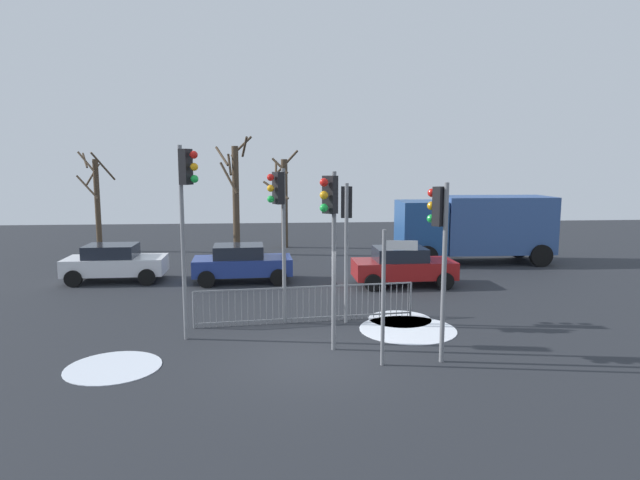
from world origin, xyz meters
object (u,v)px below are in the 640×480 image
(traffic_light_mid_right, at_px, (186,199))
(traffic_light_rear_left, at_px, (440,231))
(bare_tree_centre, at_px, (97,200))
(car_white_far, at_px, (115,262))
(car_red_near, at_px, (403,266))
(traffic_light_foreground_left, at_px, (331,221))
(bare_tree_right, at_px, (236,195))
(car_blue_trailing, at_px, (242,263))
(delivery_truck, at_px, (476,226))
(bare_tree_left, at_px, (284,199))
(traffic_light_foreground_right, at_px, (279,211))
(direction_sign_post, at_px, (386,291))
(traffic_light_rear_right, at_px, (346,221))

(traffic_light_mid_right, relative_size, traffic_light_rear_left, 1.21)
(traffic_light_mid_right, xyz_separation_m, bare_tree_centre, (-7.12, 15.33, -0.99))
(car_white_far, height_order, bare_tree_centre, bare_tree_centre)
(car_red_near, distance_m, bare_tree_centre, 17.11)
(traffic_light_foreground_left, xyz_separation_m, traffic_light_rear_left, (2.45, -0.81, -0.17))
(bare_tree_right, bearing_deg, bare_tree_centre, 167.87)
(car_blue_trailing, distance_m, bare_tree_right, 7.10)
(traffic_light_mid_right, xyz_separation_m, car_white_far, (-4.06, 7.53, -2.94))
(traffic_light_rear_left, bearing_deg, delivery_truck, 30.63)
(traffic_light_mid_right, bearing_deg, bare_tree_left, -164.06)
(delivery_truck, distance_m, bare_tree_right, 11.86)
(traffic_light_foreground_left, distance_m, traffic_light_rear_left, 2.58)
(traffic_light_mid_right, xyz_separation_m, traffic_light_foreground_right, (2.38, 1.23, -0.42))
(car_blue_trailing, bearing_deg, bare_tree_right, 92.72)
(bare_tree_right, bearing_deg, direction_sign_post, -74.19)
(car_white_far, height_order, bare_tree_left, bare_tree_left)
(car_blue_trailing, relative_size, delivery_truck, 0.55)
(traffic_light_rear_left, height_order, bare_tree_right, bare_tree_right)
(traffic_light_foreground_left, relative_size, car_white_far, 1.16)
(traffic_light_rear_left, distance_m, bare_tree_left, 18.12)
(traffic_light_foreground_right, height_order, delivery_truck, traffic_light_foreground_right)
(traffic_light_foreground_right, bearing_deg, traffic_light_foreground_left, 175.95)
(traffic_light_foreground_right, height_order, car_blue_trailing, traffic_light_foreground_right)
(traffic_light_foreground_left, xyz_separation_m, car_blue_trailing, (-2.68, 8.23, -2.48))
(bare_tree_left, height_order, bare_tree_right, bare_tree_right)
(traffic_light_rear_left, xyz_separation_m, car_white_far, (-10.11, 9.51, -2.31))
(bare_tree_left, bearing_deg, bare_tree_right, -139.97)
(direction_sign_post, bearing_deg, traffic_light_foreground_right, 134.86)
(bare_tree_right, bearing_deg, car_white_far, -124.62)
(delivery_truck, bearing_deg, traffic_light_rear_right, 51.96)
(traffic_light_foreground_left, height_order, car_red_near, traffic_light_foreground_left)
(traffic_light_rear_right, distance_m, direction_sign_post, 3.84)
(traffic_light_rear_left, relative_size, bare_tree_right, 0.70)
(traffic_light_rear_left, bearing_deg, traffic_light_foreground_left, 126.17)
(traffic_light_mid_right, distance_m, car_blue_trailing, 7.70)
(traffic_light_foreground_left, relative_size, car_blue_trailing, 1.14)
(traffic_light_foreground_right, distance_m, delivery_truck, 13.12)
(car_white_far, relative_size, delivery_truck, 0.54)
(traffic_light_rear_right, distance_m, car_blue_trailing, 6.97)
(traffic_light_rear_left, distance_m, car_white_far, 14.07)
(traffic_light_rear_right, bearing_deg, car_red_near, 66.47)
(car_blue_trailing, bearing_deg, traffic_light_mid_right, -100.46)
(car_white_far, bearing_deg, bare_tree_right, 54.17)
(bare_tree_left, distance_m, bare_tree_right, 3.23)
(car_white_far, distance_m, bare_tree_centre, 8.60)
(traffic_light_rear_right, xyz_separation_m, car_white_far, (-8.37, 6.14, -2.22))
(car_white_far, bearing_deg, delivery_truck, 9.48)
(traffic_light_rear_left, height_order, delivery_truck, traffic_light_rear_left)
(car_red_near, bearing_deg, bare_tree_left, 112.59)
(direction_sign_post, bearing_deg, car_blue_trailing, 122.75)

